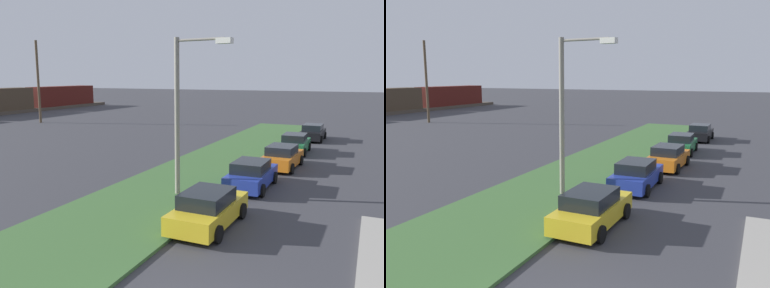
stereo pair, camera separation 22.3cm
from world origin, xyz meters
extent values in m
cube|color=#3D6633|center=(10.00, 6.18, 0.06)|extent=(60.00, 6.00, 0.12)
cube|color=gold|center=(6.74, 2.49, 0.57)|extent=(4.33, 1.87, 0.70)
cube|color=black|center=(6.54, 2.50, 1.19)|extent=(2.22, 1.63, 0.55)
cylinder|color=black|center=(8.10, 3.37, 0.32)|extent=(0.64, 0.23, 0.64)
cylinder|color=black|center=(8.07, 1.57, 0.32)|extent=(0.64, 0.23, 0.64)
cylinder|color=black|center=(5.40, 3.41, 0.32)|extent=(0.64, 0.23, 0.64)
cylinder|color=black|center=(5.37, 1.61, 0.32)|extent=(0.64, 0.23, 0.64)
cube|color=#23389E|center=(12.65, 2.48, 0.57)|extent=(4.31, 1.82, 0.70)
cube|color=black|center=(12.45, 2.48, 1.19)|extent=(2.21, 1.61, 0.55)
cylinder|color=black|center=(13.99, 3.39, 0.32)|extent=(0.64, 0.22, 0.64)
cylinder|color=black|center=(14.00, 1.59, 0.32)|extent=(0.64, 0.22, 0.64)
cylinder|color=black|center=(11.29, 3.38, 0.32)|extent=(0.64, 0.22, 0.64)
cylinder|color=black|center=(11.30, 1.58, 0.32)|extent=(0.64, 0.22, 0.64)
cube|color=orange|center=(17.91, 1.99, 0.57)|extent=(4.37, 1.97, 0.70)
cube|color=black|center=(17.71, 2.00, 1.19)|extent=(2.26, 1.69, 0.55)
cylinder|color=black|center=(19.29, 2.84, 0.32)|extent=(0.65, 0.25, 0.64)
cylinder|color=black|center=(19.22, 1.04, 0.32)|extent=(0.65, 0.25, 0.64)
cylinder|color=black|center=(16.60, 2.94, 0.32)|extent=(0.65, 0.25, 0.64)
cylinder|color=black|center=(16.52, 1.15, 0.32)|extent=(0.65, 0.25, 0.64)
cube|color=#1E6B38|center=(23.35, 2.19, 0.57)|extent=(4.34, 1.90, 0.70)
cube|color=black|center=(23.15, 2.18, 1.19)|extent=(2.24, 1.65, 0.55)
cylinder|color=black|center=(24.68, 3.12, 0.32)|extent=(0.65, 0.24, 0.64)
cylinder|color=black|center=(24.72, 1.32, 0.32)|extent=(0.65, 0.24, 0.64)
cylinder|color=black|center=(21.98, 3.05, 0.32)|extent=(0.65, 0.24, 0.64)
cylinder|color=black|center=(22.02, 1.25, 0.32)|extent=(0.65, 0.24, 0.64)
cube|color=black|center=(30.14, 1.79, 0.57)|extent=(4.31, 1.83, 0.70)
cube|color=black|center=(29.94, 1.79, 1.19)|extent=(2.21, 1.62, 0.55)
cylinder|color=black|center=(31.50, 2.68, 0.32)|extent=(0.64, 0.22, 0.64)
cylinder|color=black|center=(31.49, 0.88, 0.32)|extent=(0.64, 0.22, 0.64)
cylinder|color=black|center=(28.80, 2.70, 0.32)|extent=(0.64, 0.22, 0.64)
cylinder|color=black|center=(28.79, 0.90, 0.32)|extent=(0.64, 0.22, 0.64)
cube|color=#511914|center=(49.76, 48.56, 2.20)|extent=(14.00, 3.00, 3.40)
cylinder|color=gray|center=(9.83, 5.38, 3.75)|extent=(0.24, 0.24, 7.50)
cylinder|color=gray|center=(9.73, 4.18, 7.35)|extent=(0.31, 2.40, 0.12)
cube|color=silver|center=(9.63, 2.99, 7.25)|extent=(0.42, 0.73, 0.24)
cylinder|color=brown|center=(30.40, 34.63, 5.00)|extent=(0.30, 0.30, 10.00)
camera|label=1|loc=(-7.02, -3.01, 5.76)|focal=37.45mm
camera|label=2|loc=(-6.92, -3.22, 5.76)|focal=37.45mm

